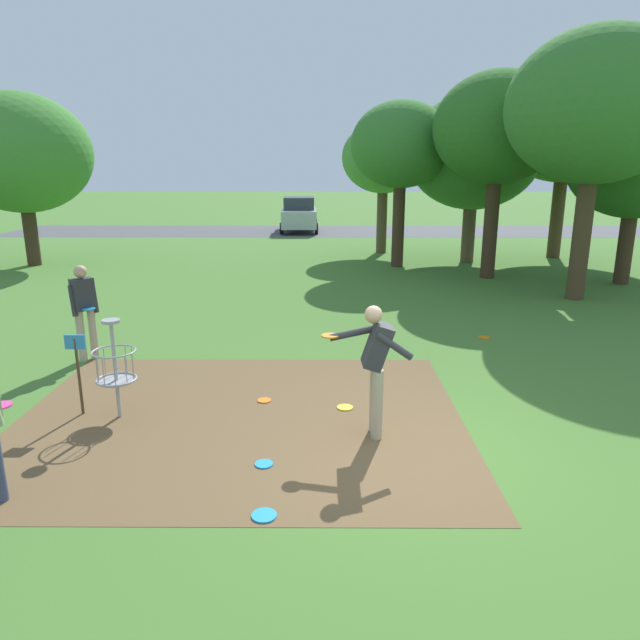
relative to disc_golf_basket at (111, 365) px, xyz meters
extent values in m
plane|color=#47752D|center=(3.91, -1.07, -0.75)|extent=(160.00, 160.00, 0.00)
cube|color=brown|center=(1.73, -0.05, -0.75)|extent=(6.07, 4.94, 0.01)
cylinder|color=#9E9EA3|center=(0.06, -0.01, -0.08)|extent=(0.05, 0.05, 1.35)
cylinder|color=#9E9EA3|center=(0.06, -0.01, 0.62)|extent=(0.24, 0.24, 0.04)
torus|color=#9E9EA3|center=(0.06, -0.01, 0.20)|extent=(0.58, 0.58, 0.02)
torus|color=#9E9EA3|center=(0.06, -0.01, -0.20)|extent=(0.55, 0.55, 0.03)
cylinder|color=#9E9EA3|center=(0.06, -0.01, -0.22)|extent=(0.48, 0.48, 0.02)
cylinder|color=gray|center=(0.30, -0.01, 0.00)|extent=(0.01, 0.01, 0.40)
cylinder|color=gray|center=(0.25, 0.13, 0.00)|extent=(0.01, 0.01, 0.40)
cylinder|color=gray|center=(0.13, 0.22, 0.00)|extent=(0.01, 0.01, 0.40)
cylinder|color=gray|center=(-0.01, 0.22, 0.00)|extent=(0.01, 0.01, 0.40)
cylinder|color=gray|center=(-0.13, 0.13, 0.00)|extent=(0.01, 0.01, 0.40)
cylinder|color=gray|center=(-0.18, -0.01, 0.00)|extent=(0.01, 0.01, 0.40)
cylinder|color=gray|center=(-0.13, -0.15, 0.00)|extent=(0.01, 0.01, 0.40)
cylinder|color=gray|center=(-0.01, -0.24, 0.00)|extent=(0.01, 0.01, 0.40)
cylinder|color=gray|center=(0.13, -0.24, 0.00)|extent=(0.01, 0.01, 0.40)
cylinder|color=gray|center=(0.25, -0.15, 0.00)|extent=(0.01, 0.01, 0.40)
cylinder|color=#4C3823|center=(-0.49, 0.09, -0.20)|extent=(0.04, 0.04, 1.10)
cube|color=#3384C6|center=(-0.49, 0.09, 0.30)|extent=(0.28, 0.03, 0.20)
cylinder|color=tan|center=(3.55, -0.64, -0.29)|extent=(0.14, 0.14, 0.92)
cylinder|color=tan|center=(3.54, -0.42, -0.29)|extent=(0.14, 0.14, 0.92)
cube|color=#2D2D33|center=(3.54, -0.53, 0.45)|extent=(0.40, 0.37, 0.60)
sphere|color=tan|center=(3.48, -0.54, 0.85)|extent=(0.22, 0.22, 0.22)
cylinder|color=#2D2D33|center=(3.24, -0.38, 0.56)|extent=(0.59, 0.11, 0.21)
cylinder|color=orange|center=(2.96, -0.39, 0.53)|extent=(0.22, 0.22, 0.02)
cylinder|color=#2D2D33|center=(3.73, -0.69, 0.49)|extent=(0.48, 0.11, 0.37)
cylinder|color=#E53D99|center=(-0.44, -1.86, 0.22)|extent=(0.22, 0.22, 0.02)
cylinder|color=tan|center=(-1.25, 2.50, -0.29)|extent=(0.14, 0.14, 0.92)
cylinder|color=tan|center=(-1.40, 2.34, -0.29)|extent=(0.14, 0.14, 0.92)
cube|color=#2D2D33|center=(-1.33, 2.42, 0.45)|extent=(0.41, 0.41, 0.56)
sphere|color=tan|center=(-1.33, 2.42, 0.85)|extent=(0.22, 0.22, 0.22)
cylinder|color=#2D2D33|center=(-1.18, 2.54, 0.36)|extent=(0.18, 0.18, 0.55)
cylinder|color=#2D2D33|center=(-1.44, 2.27, 0.36)|extent=(0.18, 0.18, 0.55)
cylinder|color=#1E93DB|center=(-1.20, 2.30, 0.22)|extent=(0.22, 0.22, 0.02)
cylinder|color=#1E93DB|center=(2.29, -2.33, -0.74)|extent=(0.25, 0.25, 0.02)
cylinder|color=orange|center=(2.00, 0.55, -0.74)|extent=(0.21, 0.21, 0.02)
cylinder|color=orange|center=(6.13, 3.82, -0.74)|extent=(0.22, 0.22, 0.02)
cylinder|color=gold|center=(3.18, 0.30, -0.74)|extent=(0.23, 0.23, 0.02)
cylinder|color=#1E93DB|center=(2.19, -1.32, -0.74)|extent=(0.21, 0.21, 0.02)
cylinder|color=#422D1E|center=(-7.38, 12.73, 0.28)|extent=(0.47, 0.47, 2.07)
ellipsoid|color=#428433|center=(-7.38, 12.73, 3.06)|extent=(4.67, 4.67, 3.97)
cylinder|color=#422D1E|center=(11.73, 9.48, 0.30)|extent=(0.44, 0.44, 2.12)
ellipsoid|color=#2D6623|center=(11.73, 9.48, 2.82)|extent=(3.88, 3.88, 3.30)
cylinder|color=#4C3823|center=(9.49, 7.43, 0.82)|extent=(0.45, 0.45, 3.14)
ellipsoid|color=#38752D|center=(9.49, 7.43, 4.02)|extent=(4.34, 4.34, 3.69)
cylinder|color=#422D1E|center=(5.45, 12.54, 0.66)|extent=(0.41, 0.41, 2.83)
ellipsoid|color=#38752D|center=(5.45, 12.54, 3.33)|extent=(3.34, 3.34, 2.84)
cylinder|color=brown|center=(8.15, 13.60, 0.31)|extent=(0.47, 0.47, 2.12)
ellipsoid|color=#38752D|center=(8.15, 13.60, 3.12)|extent=(4.69, 4.69, 3.98)
cylinder|color=#422D1E|center=(8.02, 10.45, 0.77)|extent=(0.43, 0.43, 3.05)
ellipsoid|color=#2D6623|center=(8.02, 10.45, 3.73)|extent=(3.82, 3.82, 3.25)
cylinder|color=brown|center=(5.22, 15.94, 0.51)|extent=(0.41, 0.41, 2.52)
ellipsoid|color=#4C8E3D|center=(5.22, 15.94, 2.99)|extent=(3.26, 3.26, 2.77)
cylinder|color=#4C3823|center=(11.72, 14.64, 0.77)|extent=(0.48, 0.48, 3.06)
ellipsoid|color=#285B1E|center=(11.72, 14.64, 4.18)|extent=(5.01, 5.01, 4.26)
cube|color=#4C4C51|center=(3.91, 24.18, -0.75)|extent=(36.00, 6.00, 0.01)
cube|color=#B2B7BC|center=(1.56, 23.87, 0.00)|extent=(1.94, 4.26, 0.90)
cube|color=#2D333D|center=(1.56, 23.87, 0.77)|extent=(1.65, 2.23, 0.64)
cylinder|color=black|center=(0.62, 25.14, -0.45)|extent=(0.20, 0.61, 0.60)
cylinder|color=black|center=(2.42, 25.20, -0.45)|extent=(0.20, 0.61, 0.60)
cylinder|color=black|center=(0.70, 22.54, -0.45)|extent=(0.20, 0.61, 0.60)
cylinder|color=black|center=(2.50, 22.60, -0.45)|extent=(0.20, 0.61, 0.60)
camera|label=1|loc=(2.87, -7.27, 2.57)|focal=32.04mm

